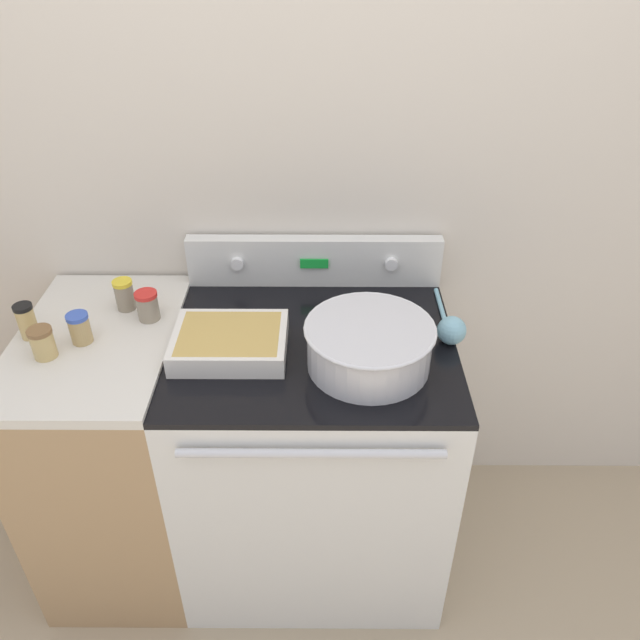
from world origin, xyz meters
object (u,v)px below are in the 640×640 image
Objects in this scene: casserole_dish at (230,341)px; spice_jar_brown_cap at (43,343)px; mixing_bowl at (369,343)px; ladle at (451,329)px; spice_jar_blue_cap at (80,328)px; spice_jar_black_cap at (27,321)px; spice_jar_red_cap at (148,306)px; spice_jar_yellow_cap at (124,295)px.

spice_jar_brown_cap reaches higher than casserole_dish.
spice_jar_brown_cap is (-0.89, 0.02, -0.02)m from mixing_bowl.
spice_jar_brown_cap is at bearing -175.05° from ladle.
ladle is at bearing 1.58° from spice_jar_blue_cap.
spice_jar_black_cap reaches higher than spice_jar_brown_cap.
casserole_dish is 0.43m from spice_jar_blue_cap.
spice_jar_red_cap is 0.31m from spice_jar_brown_cap.
mixing_bowl is at bearing -17.62° from spice_jar_red_cap.
casserole_dish is at bearing 4.49° from spice_jar_brown_cap.
spice_jar_blue_cap is (-0.16, -0.12, 0.00)m from spice_jar_red_cap.
casserole_dish is 0.30m from spice_jar_red_cap.
spice_jar_yellow_cap reaches higher than casserole_dish.
spice_jar_black_cap is at bearing 171.67° from spice_jar_blue_cap.
spice_jar_brown_cap is at bearing -138.93° from spice_jar_blue_cap.
mixing_bowl is at bearing -8.73° from casserole_dish.
spice_jar_yellow_cap is at bearing 149.63° from casserole_dish.
spice_jar_red_cap is at bearing 174.37° from ladle.
spice_jar_black_cap reaches higher than ladle.
ladle is (0.24, 0.12, -0.03)m from mixing_bowl.
spice_jar_yellow_cap is (-0.08, 0.06, 0.00)m from spice_jar_red_cap.
ladle is at bearing 4.95° from spice_jar_brown_cap.
spice_jar_red_cap is (-0.89, 0.09, 0.02)m from ladle.
ladle is 2.97× the size of spice_jar_black_cap.
ladle is 1.13m from spice_jar_brown_cap.
mixing_bowl is 0.89m from spice_jar_brown_cap.
spice_jar_red_cap reaches higher than casserole_dish.
spice_jar_yellow_cap reaches higher than spice_jar_red_cap.
casserole_dish is at bearing -29.19° from spice_jar_red_cap.
casserole_dish is 3.48× the size of spice_jar_blue_cap.
mixing_bowl is 3.30× the size of spice_jar_black_cap.
spice_jar_black_cap is at bearing 130.15° from spice_jar_brown_cap.
mixing_bowl is 0.97m from spice_jar_black_cap.
ladle is at bearing -8.40° from spice_jar_yellow_cap.
ladle is 0.89m from spice_jar_red_cap.
spice_jar_blue_cap is (-0.08, -0.17, -0.00)m from spice_jar_yellow_cap.
spice_jar_red_cap is 0.93× the size of spice_jar_yellow_cap.
spice_jar_blue_cap is 0.16m from spice_jar_black_cap.
mixing_bowl is at bearing -154.18° from ladle.
spice_jar_black_cap is at bearing -179.71° from ladle.
spice_jar_red_cap is at bearing -33.91° from spice_jar_yellow_cap.
mixing_bowl is 1.11× the size of ladle.
ladle is at bearing 5.32° from casserole_dish.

